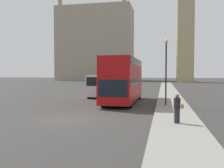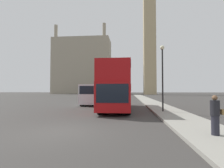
{
  "view_description": "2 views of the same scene",
  "coord_description": "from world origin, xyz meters",
  "views": [
    {
      "loc": [
        5.59,
        -14.2,
        2.78
      ],
      "look_at": [
        0.59,
        9.96,
        1.75
      ],
      "focal_mm": 40.0,
      "sensor_mm": 36.0,
      "label": 1
    },
    {
      "loc": [
        2.95,
        -7.8,
        1.89
      ],
      "look_at": [
        0.46,
        18.82,
        2.84
      ],
      "focal_mm": 28.0,
      "sensor_mm": 36.0,
      "label": 2
    }
  ],
  "objects": [
    {
      "name": "ground_plane",
      "position": [
        0.0,
        0.0,
        0.0
      ],
      "size": [
        300.0,
        300.0,
        0.0
      ],
      "primitive_type": "plane",
      "color": "#383533"
    },
    {
      "name": "building_block_distant",
      "position": [
        -22.13,
        85.9,
        14.91
      ],
      "size": [
        30.19,
        14.49,
        36.25
      ],
      "color": "#9E937F",
      "rests_on": "ground_plane"
    },
    {
      "name": "parked_sedan",
      "position": [
        -2.33,
        36.32,
        0.69
      ],
      "size": [
        1.8,
        4.51,
        1.5
      ],
      "color": "navy",
      "rests_on": "ground_plane"
    },
    {
      "name": "white_van",
      "position": [
        -1.8,
        14.54,
        1.38
      ],
      "size": [
        1.99,
        5.81,
        2.58
      ],
      "color": "silver",
      "rests_on": "ground_plane"
    },
    {
      "name": "clock_tower",
      "position": [
        12.35,
        70.03,
        36.47
      ],
      "size": [
        5.53,
        5.7,
        71.18
      ],
      "color": "tan",
      "rests_on": "ground_plane"
    },
    {
      "name": "red_double_decker_bus",
      "position": [
        1.84,
        9.3,
        2.33
      ],
      "size": [
        2.61,
        10.19,
        4.17
      ],
      "color": "#A80F11",
      "rests_on": "ground_plane"
    },
    {
      "name": "pedestrian",
      "position": [
        6.32,
        -0.64,
        0.92
      ],
      "size": [
        0.5,
        0.34,
        1.55
      ],
      "color": "#23232D",
      "rests_on": "sidewalk_strip"
    },
    {
      "name": "street_lamp",
      "position": [
        5.79,
        6.96,
        3.77
      ],
      "size": [
        0.36,
        0.36,
        5.48
      ],
      "color": "black",
      "rests_on": "sidewalk_strip"
    },
    {
      "name": "sidewalk_strip",
      "position": [
        6.33,
        0.0,
        0.07
      ],
      "size": [
        2.67,
        120.0,
        0.15
      ],
      "color": "gray",
      "rests_on": "ground_plane"
    }
  ]
}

